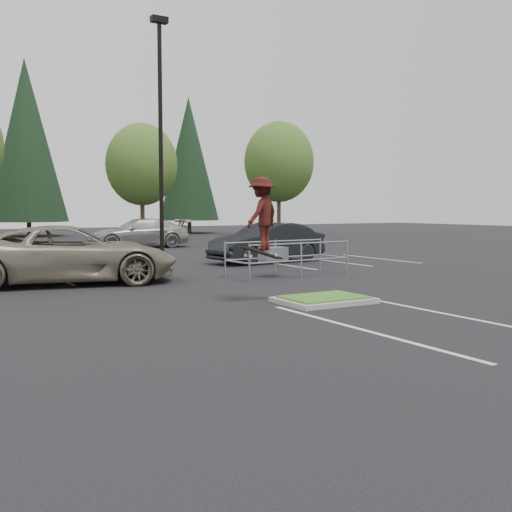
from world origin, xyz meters
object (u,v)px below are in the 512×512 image
car_l_tan (69,254)px  cart_corral (277,254)px  light_pole (161,154)px  decid_c (142,167)px  car_r_charc (267,243)px  car_far_silver (139,233)px  decid_d (279,164)px  conif_b (26,140)px  skateboarder (261,214)px  conif_c (189,159)px

car_l_tan → cart_corral: bearing=-91.9°
light_pole → cart_corral: size_ratio=2.34×
decid_c → car_r_charc: 20.33m
car_r_charc → car_far_silver: 12.05m
decid_d → car_far_silver: 17.87m
conif_b → cart_corral: bearing=-86.7°
light_pole → decid_d: (17.49, 18.33, 1.35)m
decid_d → car_r_charc: 24.89m
decid_c → cart_corral: decid_c is taller
skateboarder → car_r_charc: size_ratio=0.40×
decid_c → conif_c: bearing=50.4°
conif_b → conif_c: 14.07m
car_l_tan → car_far_silver: (7.51, 15.00, -0.04)m
car_l_tan → car_r_charc: (9.00, 3.04, -0.05)m
light_pole → conif_b: (-0.50, 28.50, 3.29)m
conif_b → decid_d: bearing=-29.5°
skateboarder → car_l_tan: size_ratio=0.32×
conif_c → car_r_charc: 31.53m
conif_c → decid_d: bearing=-66.5°
conif_b → car_l_tan: (-4.50, -33.50, -6.95)m
conif_c → car_far_silver: size_ratio=2.13×
skateboarder → conif_b: bearing=-121.3°
skateboarder → cart_corral: bearing=-156.0°
decid_c → car_far_silver: decid_c is taller
light_pole → car_r_charc: (4.00, -1.96, -3.71)m
decid_d → skateboarder: size_ratio=4.59×
decid_c → car_far_silver: bearing=-110.8°
decid_c → cart_corral: size_ratio=1.94×
decid_c → decid_d: (12.00, 0.50, 0.66)m
conif_b → cart_corral: conif_b is taller
light_pole → decid_c: bearing=72.9°
car_r_charc → decid_c: bearing=168.5°
conif_b → car_far_silver: 20.01m
decid_c → skateboarder: bearing=-104.0°
light_pole → car_r_charc: size_ratio=1.97×
light_pole → conif_c: conif_c is taller
conif_c → skateboarder: 41.66m
light_pole → decid_c: light_pole is taller
skateboarder → car_l_tan: (-3.30, 6.00, -1.26)m
skateboarder → car_r_charc: skateboarder is taller
light_pole → conif_b: size_ratio=0.70×
car_l_tan → skateboarder: bearing=-139.0°
skateboarder → car_far_silver: bearing=-130.9°
decid_c → car_r_charc: (-1.49, -19.79, -4.41)m
decid_c → car_far_silver: 9.47m
light_pole → conif_b: 28.69m
cart_corral → car_far_silver: (0.99, 16.63, 0.10)m
decid_c → conif_c: (8.01, 9.67, 1.59)m
car_r_charc → car_far_silver: (-1.49, 11.96, 0.01)m
decid_d → conif_b: bearing=150.5°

